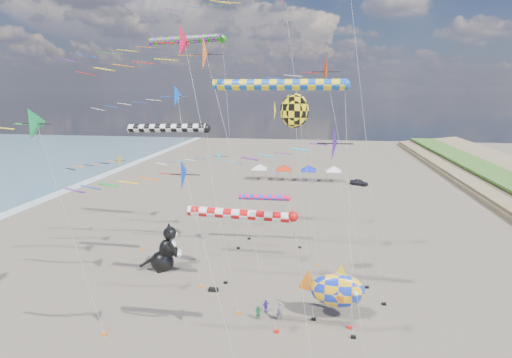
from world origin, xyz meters
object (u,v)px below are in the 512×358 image
Objects in this scene: cat_inflatable at (164,248)px; parked_car at (359,182)px; child_blue at (266,306)px; fish_inflatable at (337,290)px; person_adult at (280,311)px; child_green at (258,313)px.

parked_car is (23.49, 41.41, -1.86)m from cat_inflatable.
child_blue is 49.34m from parked_car.
fish_inflatable is 5.13× the size of child_blue.
cat_inflatable reaches higher than person_adult.
person_adult is 1.46× the size of child_blue.
parked_car reaches higher than child_blue.
fish_inflatable is 6.58m from child_green.
person_adult reaches higher than child_blue.
parked_car is at bearing 65.37° from person_adult.
fish_inflatable is at bearing 35.58° from child_green.
parked_car is (10.94, 48.85, -0.22)m from person_adult.
child_blue is at bearing 128.90° from person_adult.
cat_inflatable is 13.09m from child_blue.
fish_inflatable is 1.64× the size of parked_car.
fish_inflatable reaches higher than child_green.
parked_car is (12.70, 49.07, -0.01)m from child_green.
child_green is at bearing -171.58° from fish_inflatable.
child_green is at bearing -144.29° from child_blue.
child_blue is 0.32× the size of parked_car.
child_green is 50.68m from parked_car.
child_green is 1.08× the size of child_blue.
cat_inflatable is at bearing 178.36° from parked_car.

